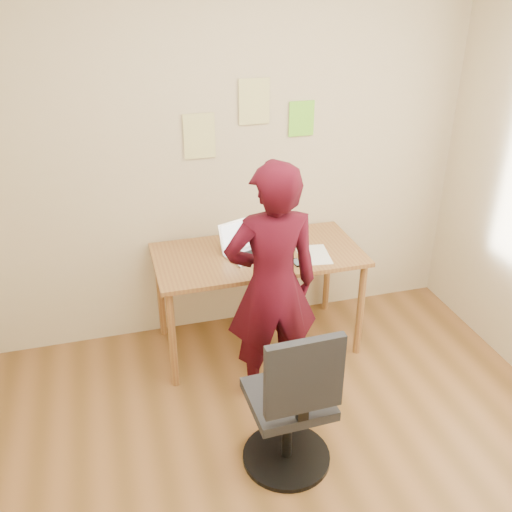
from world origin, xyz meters
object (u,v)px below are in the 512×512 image
object	(u,v)px
phone	(297,262)
person	(272,286)
office_chair	(292,411)
desk	(258,264)
laptop	(245,247)

from	to	relation	value
phone	person	xyz separation A→B (m)	(-0.26, -0.31, 0.04)
phone	office_chair	world-z (taller)	office_chair
desk	office_chair	bearing A→B (deg)	-97.06
desk	person	world-z (taller)	person
desk	person	size ratio (longest dim) A/B	0.90
desk	laptop	xyz separation A→B (m)	(-0.09, 0.01, 0.14)
laptop	office_chair	size ratio (longest dim) A/B	0.39
phone	desk	bearing A→B (deg)	124.51
office_chair	laptop	bearing A→B (deg)	85.43
desk	laptop	bearing A→B (deg)	172.00
phone	office_chair	size ratio (longest dim) A/B	0.12
office_chair	person	bearing A→B (deg)	80.80
desk	laptop	distance (m)	0.16
desk	office_chair	world-z (taller)	office_chair
desk	laptop	world-z (taller)	laptop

